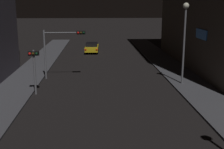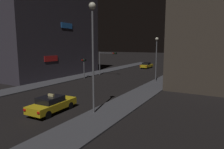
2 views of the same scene
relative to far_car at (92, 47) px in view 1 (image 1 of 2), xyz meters
The scene contains 6 objects.
sidewalk_left 16.97m from the far_car, 110.67° to the right, with size 3.30×61.62×0.13m, color #424247.
sidewalk_right 18.10m from the far_car, 61.34° to the right, with size 3.30×61.62×0.13m, color #424247.
far_car is the anchor object (origin of this frame).
traffic_light_overhead 15.69m from the far_car, 99.50° to the right, with size 3.81×0.42×4.50m.
traffic_light_left_kerb 20.70m from the far_car, 101.43° to the right, with size 0.80×0.42×3.44m.
street_lamp_far_block 20.11m from the far_car, 66.27° to the right, with size 0.50×0.50×6.76m.
Camera 1 is at (-0.76, 1.97, 6.80)m, focal length 48.30 mm.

